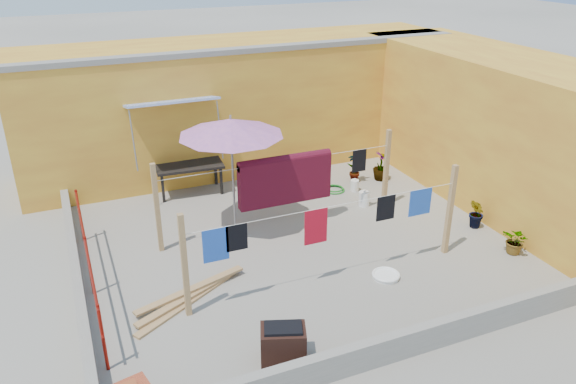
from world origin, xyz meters
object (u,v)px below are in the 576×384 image
object	(u,v)px
green_hose	(334,189)
outdoor_table	(189,167)
water_jug_b	(355,185)
plant_back_a	(302,168)
water_jug_a	(364,199)
patio_umbrella	(231,128)
white_basin	(386,275)
brazier	(283,344)

from	to	relation	value
green_hose	outdoor_table	bearing A→B (deg)	159.20
water_jug_b	plant_back_a	distance (m)	1.33
water_jug_a	plant_back_a	bearing A→B (deg)	115.43
patio_umbrella	water_jug_b	world-z (taller)	patio_umbrella
outdoor_table	white_basin	xyz separation A→B (m)	(2.30, -4.92, -0.61)
water_jug_b	outdoor_table	bearing A→B (deg)	158.86
plant_back_a	white_basin	bearing A→B (deg)	-94.34
outdoor_table	water_jug_a	size ratio (longest dim) A/B	4.16
brazier	white_basin	bearing A→B (deg)	26.57
green_hose	water_jug_b	bearing A→B (deg)	-23.56
water_jug_b	green_hose	distance (m)	0.49
patio_umbrella	green_hose	bearing A→B (deg)	19.12
brazier	white_basin	world-z (taller)	brazier
patio_umbrella	plant_back_a	world-z (taller)	patio_umbrella
patio_umbrella	plant_back_a	distance (m)	3.29
outdoor_table	water_jug_b	bearing A→B (deg)	-21.14
plant_back_a	outdoor_table	bearing A→B (deg)	168.04
water_jug_a	plant_back_a	xyz separation A→B (m)	(-0.78, 1.65, 0.26)
white_basin	water_jug_b	xyz separation A→B (m)	(1.32, 3.52, 0.09)
outdoor_table	patio_umbrella	bearing A→B (deg)	-79.89
white_basin	water_jug_b	size ratio (longest dim) A/B	1.62
water_jug_b	green_hose	world-z (taller)	water_jug_b
brazier	water_jug_b	world-z (taller)	brazier
patio_umbrella	water_jug_b	distance (m)	3.92
outdoor_table	water_jug_a	distance (m)	4.10
water_jug_b	green_hose	bearing A→B (deg)	156.44
patio_umbrella	brazier	bearing A→B (deg)	-98.25
outdoor_table	water_jug_b	world-z (taller)	outdoor_table
outdoor_table	brazier	bearing A→B (deg)	-91.76
patio_umbrella	green_hose	size ratio (longest dim) A/B	5.14
water_jug_b	green_hose	size ratio (longest dim) A/B	0.61
white_basin	patio_umbrella	bearing A→B (deg)	124.88
water_jug_b	plant_back_a	xyz separation A→B (m)	(-0.99, 0.84, 0.29)
brazier	water_jug_a	distance (m)	5.36
outdoor_table	white_basin	world-z (taller)	outdoor_table
brazier	plant_back_a	xyz separation A→B (m)	(2.82, 5.61, 0.15)
water_jug_a	water_jug_b	distance (m)	0.83
brazier	plant_back_a	world-z (taller)	plant_back_a
white_basin	plant_back_a	distance (m)	4.39
outdoor_table	white_basin	bearing A→B (deg)	-64.95
water_jug_a	patio_umbrella	bearing A→B (deg)	179.47
white_basin	plant_back_a	bearing A→B (deg)	85.66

